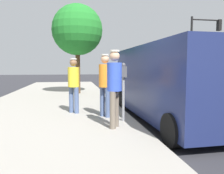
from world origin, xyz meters
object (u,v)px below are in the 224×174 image
object	(u,v)px
traffic_light_corner	(202,40)
parked_van	(171,81)
parking_meter_near	(123,82)
street_tree	(77,30)
pedestrian_in_yellow	(74,82)
pedestrian_in_orange	(105,81)
pedestrian_in_blue	(114,83)

from	to	relation	value
traffic_light_corner	parked_van	bearing A→B (deg)	54.63
parking_meter_near	traffic_light_corner	bearing A→B (deg)	-129.86
traffic_light_corner	street_tree	size ratio (longest dim) A/B	1.12
street_tree	pedestrian_in_yellow	bearing A→B (deg)	87.45
pedestrian_in_yellow	traffic_light_corner	xyz separation A→B (m)	(-9.39, -8.45, 2.41)
street_tree	parked_van	bearing A→B (deg)	113.29
parking_meter_near	pedestrian_in_orange	bearing A→B (deg)	-54.67
parking_meter_near	pedestrian_in_yellow	distance (m)	1.80
parking_meter_near	traffic_light_corner	xyz separation A→B (m)	(-8.12, -9.72, 2.34)
parking_meter_near	street_tree	size ratio (longest dim) A/B	0.33
parking_meter_near	pedestrian_in_blue	distance (m)	0.69
parking_meter_near	pedestrian_in_orange	xyz separation A→B (m)	(0.40, -0.57, -0.01)
pedestrian_in_orange	pedestrian_in_yellow	xyz separation A→B (m)	(0.87, -0.70, -0.06)
pedestrian_in_orange	traffic_light_corner	xyz separation A→B (m)	(-8.52, -9.15, 2.35)
parking_meter_near	pedestrian_in_orange	distance (m)	0.70
pedestrian_in_orange	parked_van	size ratio (longest dim) A/B	0.34
pedestrian_in_orange	traffic_light_corner	distance (m)	12.72
pedestrian_in_orange	traffic_light_corner	size ratio (longest dim) A/B	0.34
pedestrian_in_blue	traffic_light_corner	xyz separation A→B (m)	(-8.46, -10.31, 2.33)
pedestrian_in_blue	pedestrian_in_orange	bearing A→B (deg)	-87.10
pedestrian_in_orange	parked_van	distance (m)	1.91
traffic_light_corner	pedestrian_in_orange	bearing A→B (deg)	47.04
parked_van	traffic_light_corner	distance (m)	11.67
pedestrian_in_yellow	pedestrian_in_blue	xyz separation A→B (m)	(-0.93, 1.86, 0.08)
pedestrian_in_orange	street_tree	bearing A→B (deg)	-83.59
parking_meter_near	pedestrian_in_blue	world-z (taller)	pedestrian_in_blue
pedestrian_in_orange	street_tree	world-z (taller)	street_tree
parking_meter_near	pedestrian_in_yellow	size ratio (longest dim) A/B	0.91
pedestrian_in_orange	pedestrian_in_blue	distance (m)	1.17
pedestrian_in_orange	traffic_light_corner	world-z (taller)	traffic_light_corner
pedestrian_in_yellow	street_tree	size ratio (longest dim) A/B	0.36
parking_meter_near	parked_van	world-z (taller)	parked_van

